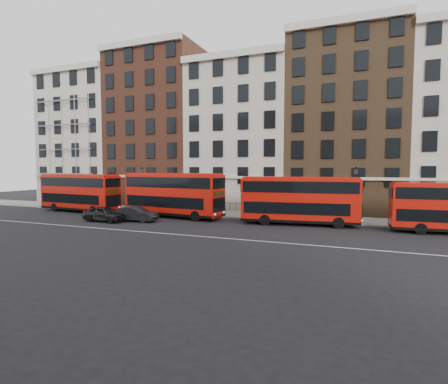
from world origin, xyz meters
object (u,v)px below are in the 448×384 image
at_px(car_front, 135,214).
at_px(bus_a, 80,192).
at_px(bus_b, 173,194).
at_px(bus_c, 299,199).
at_px(car_rear, 104,214).

bearing_deg(car_front, bus_a, 66.28).
height_order(bus_a, bus_b, bus_b).
bearing_deg(bus_c, bus_a, 173.48).
height_order(bus_a, bus_c, bus_a).
bearing_deg(bus_c, car_rear, -171.01).
distance_m(car_rear, car_front, 3.02).
bearing_deg(bus_a, bus_c, 5.25).
xyz_separation_m(bus_a, bus_c, (26.37, -0.01, -0.03)).
relative_size(car_rear, car_front, 0.99).
bearing_deg(bus_a, car_front, -14.40).
height_order(bus_b, car_rear, bus_b).
height_order(bus_b, car_front, bus_b).
height_order(bus_a, car_rear, bus_a).
bearing_deg(bus_a, car_rear, -27.09).
xyz_separation_m(bus_c, car_front, (-15.58, -3.85, -1.66)).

